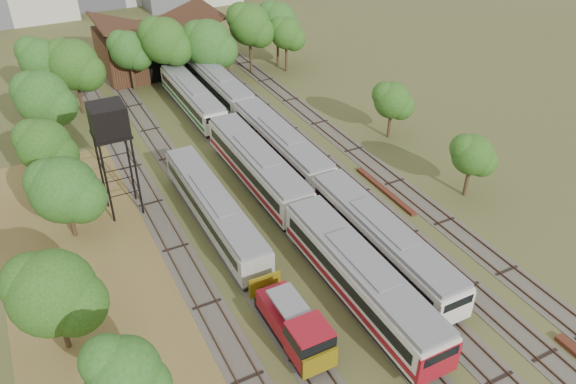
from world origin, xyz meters
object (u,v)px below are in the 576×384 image
railcar_red_set (302,216)px  shunter_locomotive (296,328)px  railcar_green_set (281,145)px  water_tower (109,123)px

railcar_red_set → shunter_locomotive: railcar_red_set is taller
railcar_red_set → railcar_green_set: railcar_red_set is taller
railcar_red_set → shunter_locomotive: size_ratio=4.27×
railcar_green_set → water_tower: 17.66m
railcar_green_set → shunter_locomotive: 24.20m
railcar_red_set → water_tower: size_ratio=3.36×
shunter_locomotive → water_tower: 22.89m
railcar_green_set → shunter_locomotive: bearing=-114.4°
railcar_red_set → shunter_locomotive: bearing=-120.3°
railcar_red_set → shunter_locomotive: (-6.00, -10.26, -0.51)m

